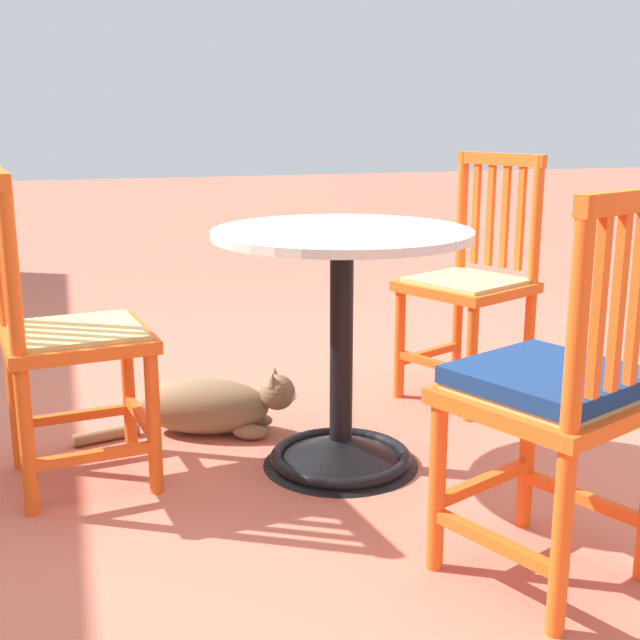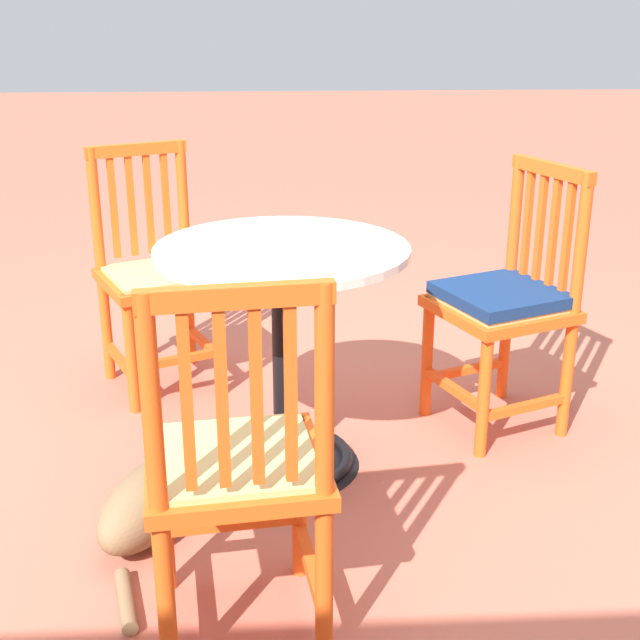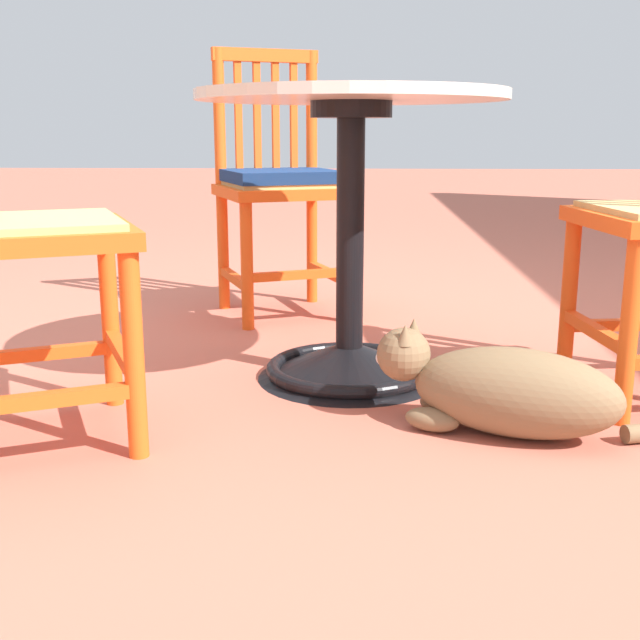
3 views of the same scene
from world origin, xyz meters
name	(u,v)px [view 1 (image 1 of 3)]	position (x,y,z in m)	size (l,w,h in m)	color
ground_plane	(354,459)	(0.00, 0.00, 0.00)	(24.00, 24.00, 0.00)	#BC604C
cafe_table	(341,376)	(-0.02, 0.05, 0.28)	(0.76, 0.76, 0.73)	black
orange_chair_at_corner	(66,339)	(0.09, 0.84, 0.43)	(0.45, 0.45, 0.91)	#EA5619
orange_chair_tucked_in	(557,396)	(-0.78, -0.20, 0.45)	(0.52, 0.52, 0.91)	#EA5619
orange_chair_by_planter	(471,285)	(0.45, -0.61, 0.43)	(0.53, 0.53, 0.91)	#EA5619
tabby_cat	(215,406)	(0.35, 0.38, 0.10)	(0.34, 0.74, 0.23)	brown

